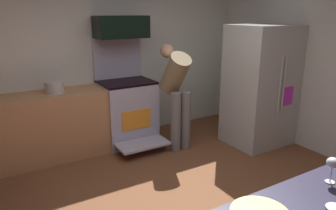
{
  "coord_description": "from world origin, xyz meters",
  "views": [
    {
      "loc": [
        -1.46,
        -2.25,
        1.93
      ],
      "look_at": [
        0.06,
        0.3,
        1.05
      ],
      "focal_mm": 33.74,
      "sensor_mm": 36.0,
      "label": 1
    }
  ],
  "objects_px": {
    "refrigerator": "(260,86)",
    "oven_range": "(127,109)",
    "wine_glass_far": "(333,164)",
    "microwave": "(121,27)",
    "stock_pot": "(54,87)",
    "person_cook": "(176,89)"
  },
  "relations": [
    {
      "from": "wine_glass_far",
      "to": "refrigerator",
      "type": "bearing_deg",
      "value": 52.1
    },
    {
      "from": "refrigerator",
      "to": "stock_pot",
      "type": "xyz_separation_m",
      "value": [
        -2.71,
        1.04,
        0.1
      ]
    },
    {
      "from": "microwave",
      "to": "stock_pot",
      "type": "bearing_deg",
      "value": -175.47
    },
    {
      "from": "oven_range",
      "to": "wine_glass_far",
      "type": "xyz_separation_m",
      "value": [
        -0.01,
        -3.22,
        0.52
      ]
    },
    {
      "from": "microwave",
      "to": "wine_glass_far",
      "type": "bearing_deg",
      "value": -90.25
    },
    {
      "from": "microwave",
      "to": "stock_pot",
      "type": "distance_m",
      "value": 1.26
    },
    {
      "from": "microwave",
      "to": "wine_glass_far",
      "type": "distance_m",
      "value": 3.39
    },
    {
      "from": "refrigerator",
      "to": "microwave",
      "type": "bearing_deg",
      "value": 146.62
    },
    {
      "from": "refrigerator",
      "to": "wine_glass_far",
      "type": "height_order",
      "value": "refrigerator"
    },
    {
      "from": "oven_range",
      "to": "refrigerator",
      "type": "distance_m",
      "value": 2.02
    },
    {
      "from": "refrigerator",
      "to": "wine_glass_far",
      "type": "bearing_deg",
      "value": -127.9
    },
    {
      "from": "person_cook",
      "to": "stock_pot",
      "type": "relative_size",
      "value": 6.02
    },
    {
      "from": "microwave",
      "to": "person_cook",
      "type": "height_order",
      "value": "microwave"
    },
    {
      "from": "person_cook",
      "to": "refrigerator",
      "type": "bearing_deg",
      "value": -22.25
    },
    {
      "from": "oven_range",
      "to": "wine_glass_far",
      "type": "distance_m",
      "value": 3.27
    },
    {
      "from": "refrigerator",
      "to": "oven_range",
      "type": "bearing_deg",
      "value": 148.87
    },
    {
      "from": "oven_range",
      "to": "wine_glass_far",
      "type": "bearing_deg",
      "value": -90.25
    },
    {
      "from": "oven_range",
      "to": "refrigerator",
      "type": "height_order",
      "value": "refrigerator"
    },
    {
      "from": "oven_range",
      "to": "stock_pot",
      "type": "height_order",
      "value": "oven_range"
    },
    {
      "from": "oven_range",
      "to": "wine_glass_far",
      "type": "relative_size",
      "value": 9.17
    },
    {
      "from": "person_cook",
      "to": "microwave",
      "type": "bearing_deg",
      "value": 129.71
    },
    {
      "from": "oven_range",
      "to": "person_cook",
      "type": "relative_size",
      "value": 1.05
    }
  ]
}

